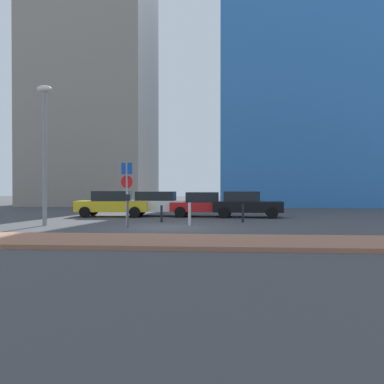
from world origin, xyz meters
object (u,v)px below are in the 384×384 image
(parked_car_black, at_px, (246,204))
(traffic_bollard_far, at_px, (162,214))
(parking_meter, at_px, (128,206))
(traffic_bollard_mid, at_px, (243,213))
(street_lamp, at_px, (44,142))
(parked_car_yellow, at_px, (113,203))
(traffic_bollard_near, at_px, (190,214))
(parked_car_white, at_px, (159,203))
(parked_car_red, at_px, (203,204))
(parking_sign_post, at_px, (127,185))

(parked_car_black, xyz_separation_m, traffic_bollard_far, (-4.44, -3.78, -0.36))
(parking_meter, xyz_separation_m, traffic_bollard_mid, (5.15, 3.28, -0.48))
(street_lamp, bearing_deg, parked_car_yellow, 75.27)
(traffic_bollard_far, bearing_deg, parked_car_black, 40.42)
(street_lamp, relative_size, traffic_bollard_near, 6.08)
(parked_car_white, relative_size, traffic_bollard_far, 4.91)
(parked_car_red, distance_m, parking_sign_post, 6.68)
(parked_car_yellow, xyz_separation_m, street_lamp, (-1.58, -6.02, 3.05))
(parked_car_red, relative_size, parked_car_black, 0.96)
(parked_car_yellow, relative_size, parking_meter, 2.97)
(parked_car_black, xyz_separation_m, traffic_bollard_mid, (-0.34, -3.45, -0.32))
(parked_car_black, distance_m, parking_sign_post, 7.99)
(traffic_bollard_mid, bearing_deg, parked_car_white, 140.60)
(parked_car_white, bearing_deg, street_lamp, -123.41)
(parked_car_yellow, distance_m, traffic_bollard_mid, 8.43)
(parked_car_yellow, xyz_separation_m, traffic_bollard_mid, (7.66, -3.50, -0.33))
(parked_car_yellow, relative_size, parked_car_red, 1.12)
(parked_car_yellow, distance_m, traffic_bollard_far, 5.24)
(parked_car_red, bearing_deg, parked_car_black, -8.28)
(parked_car_yellow, xyz_separation_m, parked_car_black, (7.99, -0.05, -0.01))
(parking_meter, xyz_separation_m, traffic_bollard_near, (2.60, 1.33, -0.42))
(parked_car_red, xyz_separation_m, parking_sign_post, (-3.33, -5.69, 1.11))
(parking_sign_post, bearing_deg, parked_car_white, 84.13)
(parked_car_red, distance_m, traffic_bollard_far, 4.58)
(parked_car_white, relative_size, traffic_bollard_mid, 4.50)
(parking_sign_post, bearing_deg, traffic_bollard_near, -1.40)
(parked_car_black, bearing_deg, parked_car_yellow, 179.61)
(traffic_bollard_near, bearing_deg, parked_car_yellow, 133.14)
(parked_car_white, distance_m, street_lamp, 8.43)
(parked_car_white, distance_m, traffic_bollard_mid, 6.37)
(parked_car_white, relative_size, parked_car_black, 1.03)
(parked_car_yellow, xyz_separation_m, parking_meter, (2.51, -6.78, 0.15))
(parking_sign_post, xyz_separation_m, traffic_bollard_mid, (5.53, 1.87, -1.40))
(parked_car_black, bearing_deg, traffic_bollard_mid, -95.55)
(parked_car_yellow, bearing_deg, parking_meter, -69.70)
(parked_car_yellow, height_order, parked_car_white, parked_car_yellow)
(traffic_bollard_mid, bearing_deg, parking_sign_post, -161.26)
(parked_car_red, height_order, parking_sign_post, parking_sign_post)
(parking_meter, bearing_deg, parked_car_black, 50.82)
(street_lamp, relative_size, traffic_bollard_far, 7.56)
(parked_car_yellow, relative_size, parked_car_white, 1.04)
(parking_meter, bearing_deg, traffic_bollard_mid, 32.50)
(parked_car_red, relative_size, traffic_bollard_mid, 4.19)
(parked_car_white, distance_m, traffic_bollard_far, 4.46)
(parking_meter, bearing_deg, parking_sign_post, 104.98)
(parked_car_yellow, height_order, parking_meter, parked_car_yellow)
(parked_car_black, bearing_deg, parked_car_white, 173.58)
(parked_car_yellow, distance_m, parked_car_black, 7.99)
(parked_car_red, xyz_separation_m, parking_meter, (-2.95, -7.10, 0.19))
(parked_car_red, height_order, parked_car_black, parked_car_black)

